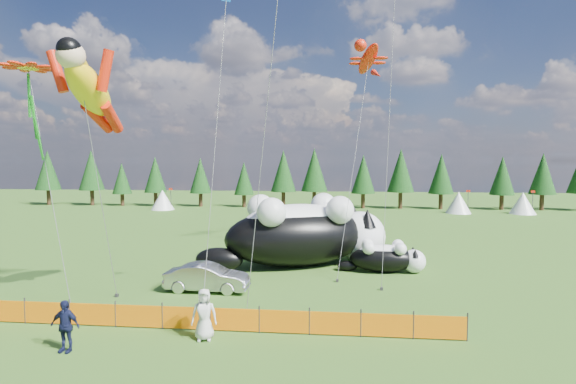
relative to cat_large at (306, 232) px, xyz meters
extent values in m
plane|color=#133309|center=(-4.08, -8.78, -2.20)|extent=(160.00, 160.00, 0.00)
cylinder|color=#262626|center=(-11.08, -11.78, -1.65)|extent=(0.06, 0.06, 1.10)
cylinder|color=#262626|center=(-9.08, -11.78, -1.65)|extent=(0.06, 0.06, 1.10)
cylinder|color=#262626|center=(-7.08, -11.78, -1.65)|extent=(0.06, 0.06, 1.10)
cylinder|color=#262626|center=(-5.08, -11.78, -1.65)|extent=(0.06, 0.06, 1.10)
cylinder|color=#262626|center=(-3.08, -11.78, -1.65)|extent=(0.06, 0.06, 1.10)
cylinder|color=#262626|center=(-1.08, -11.78, -1.65)|extent=(0.06, 0.06, 1.10)
cylinder|color=#262626|center=(0.92, -11.78, -1.65)|extent=(0.06, 0.06, 1.10)
cylinder|color=#262626|center=(2.92, -11.78, -1.65)|extent=(0.06, 0.06, 1.10)
cylinder|color=#262626|center=(4.92, -11.78, -1.65)|extent=(0.06, 0.06, 1.10)
cylinder|color=#262626|center=(6.92, -11.78, -1.65)|extent=(0.06, 0.06, 1.10)
cube|color=orange|center=(-12.08, -11.78, -1.70)|extent=(2.00, 0.04, 0.90)
cube|color=orange|center=(-10.08, -11.78, -1.70)|extent=(2.00, 0.04, 0.90)
cube|color=orange|center=(-8.08, -11.78, -1.70)|extent=(2.00, 0.04, 0.90)
cube|color=orange|center=(-6.08, -11.78, -1.70)|extent=(2.00, 0.04, 0.90)
cube|color=orange|center=(-4.08, -11.78, -1.70)|extent=(2.00, 0.04, 0.90)
cube|color=orange|center=(-2.08, -11.78, -1.70)|extent=(2.00, 0.04, 0.90)
cube|color=orange|center=(-0.08, -11.78, -1.70)|extent=(2.00, 0.04, 0.90)
cube|color=orange|center=(1.92, -11.78, -1.70)|extent=(2.00, 0.04, 0.90)
cube|color=orange|center=(3.92, -11.78, -1.70)|extent=(2.00, 0.04, 0.90)
cube|color=orange|center=(5.92, -11.78, -1.70)|extent=(2.00, 0.04, 0.90)
ellipsoid|color=black|center=(-0.51, -0.22, -0.28)|extent=(10.60, 7.93, 3.84)
ellipsoid|color=white|center=(-0.51, -0.22, 0.68)|extent=(7.93, 5.82, 2.35)
sphere|color=white|center=(3.61, 1.56, -0.49)|extent=(3.42, 3.42, 3.42)
sphere|color=#FD627C|center=(4.94, 2.13, -0.49)|extent=(0.48, 0.48, 0.48)
ellipsoid|color=black|center=(-5.21, -2.25, -1.45)|extent=(3.34, 2.56, 1.49)
cone|color=black|center=(4.01, 0.62, 0.87)|extent=(1.20, 1.20, 1.20)
cone|color=black|center=(3.20, 2.50, 0.87)|extent=(1.20, 1.20, 1.20)
sphere|color=white|center=(1.10, 1.99, 1.54)|extent=(1.79, 1.79, 1.79)
sphere|color=white|center=(2.20, -0.56, 1.54)|extent=(1.79, 1.79, 1.79)
sphere|color=white|center=(-3.02, 0.21, 1.54)|extent=(1.79, 1.79, 1.79)
sphere|color=white|center=(-1.92, -2.34, 1.54)|extent=(1.79, 1.79, 1.79)
ellipsoid|color=black|center=(4.84, -1.27, -1.40)|extent=(4.04, 1.91, 1.61)
ellipsoid|color=white|center=(4.84, -1.27, -0.99)|extent=(3.05, 1.37, 0.98)
sphere|color=white|center=(6.72, -1.29, -1.48)|extent=(1.43, 1.43, 1.43)
sphere|color=#FD627C|center=(7.33, -1.29, -1.48)|extent=(0.20, 0.20, 0.20)
ellipsoid|color=black|center=(2.69, -1.26, -1.89)|extent=(1.26, 0.64, 0.63)
cone|color=black|center=(6.71, -1.72, -0.91)|extent=(0.50, 0.50, 0.50)
cone|color=black|center=(6.72, -0.86, -0.91)|extent=(0.50, 0.50, 0.50)
sphere|color=white|center=(5.83, -0.70, -0.63)|extent=(0.75, 0.75, 0.75)
sphere|color=white|center=(5.82, -1.86, -0.63)|extent=(0.75, 0.75, 0.75)
sphere|color=white|center=(3.95, -0.68, -0.63)|extent=(0.75, 0.75, 0.75)
sphere|color=white|center=(3.94, -1.85, -0.63)|extent=(0.75, 0.75, 0.75)
imported|color=#BCBCC2|center=(-4.77, -6.38, -1.48)|extent=(4.43, 1.60, 1.45)
imported|color=#141838|center=(-7.72, -14.24, -1.26)|extent=(1.14, 0.63, 1.89)
imported|color=beige|center=(-3.06, -12.69, -1.21)|extent=(1.07, 0.80, 1.98)
cylinder|color=#595959|center=(-9.07, -8.77, 2.89)|extent=(0.03, 0.03, 10.05)
cube|color=#262626|center=(-9.02, -7.87, -2.12)|extent=(0.15, 0.15, 0.16)
cylinder|color=#595959|center=(3.13, 0.46, 5.00)|extent=(0.03, 0.03, 16.71)
cube|color=#262626|center=(2.05, -3.89, -2.12)|extent=(0.15, 0.15, 0.16)
cylinder|color=#595959|center=(-11.50, -9.26, 3.64)|extent=(0.03, 0.03, 12.44)
cube|color=#262626|center=(-9.54, -10.86, -2.12)|extent=(0.15, 0.15, 0.16)
cube|color=#198A1D|center=(-13.46, -7.67, 6.84)|extent=(0.20, 0.20, 4.37)
cylinder|color=#595959|center=(-4.40, -5.69, 6.07)|extent=(0.03, 0.03, 17.08)
cube|color=#262626|center=(-4.41, -8.31, -2.12)|extent=(0.15, 0.15, 0.16)
cylinder|color=#595959|center=(4.98, -2.40, 7.26)|extent=(0.03, 0.03, 19.53)
cube|color=#262626|center=(4.38, -5.28, -2.12)|extent=(0.15, 0.15, 0.16)
cylinder|color=#595959|center=(-1.12, -10.45, 5.19)|extent=(0.03, 0.03, 14.60)
cube|color=#262626|center=(-1.95, -10.08, -2.12)|extent=(0.15, 0.15, 0.16)
camera|label=1|loc=(1.88, -29.02, 4.65)|focal=28.00mm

